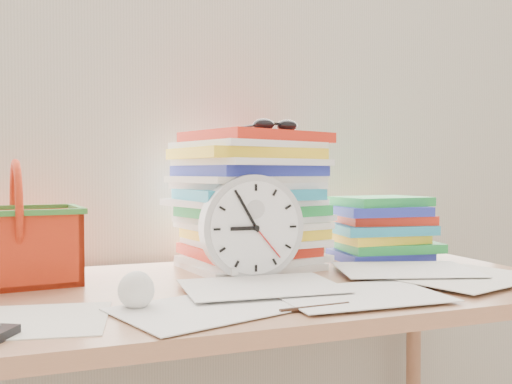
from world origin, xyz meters
name	(u,v)px	position (x,y,z in m)	size (l,w,h in m)	color
curtain	(201,59)	(0.00, 1.98, 1.30)	(2.40, 0.01, 2.50)	beige
desk	(247,318)	(0.00, 1.60, 0.68)	(1.40, 0.70, 0.75)	#A66F4D
paper_stack	(252,200)	(0.08, 1.80, 0.92)	(0.35, 0.29, 0.34)	white
clock	(252,227)	(0.03, 1.65, 0.87)	(0.23, 0.23, 0.05)	#BBBBBB
sunglasses	(276,125)	(0.13, 1.75, 1.11)	(0.13, 0.11, 0.03)	black
book_stack	(381,228)	(0.46, 1.79, 0.84)	(0.29, 0.22, 0.17)	white
basket	(16,223)	(-0.47, 1.77, 0.88)	(0.26, 0.20, 0.26)	red
crumpled_ball	(136,290)	(-0.26, 1.45, 0.78)	(0.07, 0.07, 0.07)	white
pen	(315,308)	(0.03, 1.33, 0.75)	(0.01, 0.01, 0.14)	black
scattered_papers	(247,281)	(0.00, 1.60, 0.76)	(1.26, 0.42, 0.02)	white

